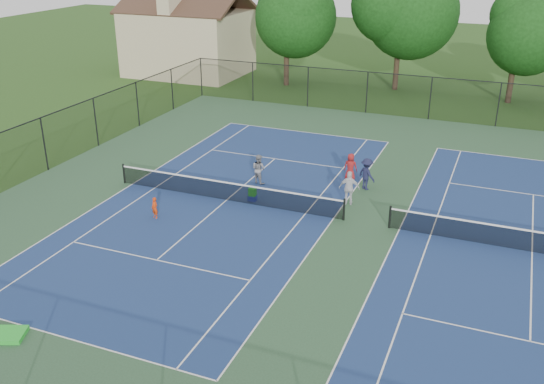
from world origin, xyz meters
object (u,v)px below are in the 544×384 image
at_px(instructor, 259,169).
at_px(ball_crate, 252,198).
at_px(bystander_b, 367,174).
at_px(child_player, 155,208).
at_px(tree_back_b, 401,8).
at_px(bystander_c, 351,167).
at_px(tree_back_a, 287,13).
at_px(ball_hopper, 252,192).
at_px(clapboard_house, 188,40).
at_px(tree_back_c, 519,30).
at_px(bystander_a, 349,188).

bearing_deg(instructor, ball_crate, 123.61).
bearing_deg(bystander_b, child_player, 74.55).
bearing_deg(child_player, tree_back_b, 99.89).
relative_size(bystander_b, bystander_c, 1.13).
bearing_deg(tree_back_a, bystander_b, -59.06).
height_order(instructor, ball_hopper, instructor).
relative_size(clapboard_house, bystander_b, 6.49).
height_order(tree_back_b, ball_hopper, tree_back_b).
distance_m(child_player, bystander_b, 10.77).
distance_m(tree_back_a, ball_hopper, 25.26).
height_order(tree_back_b, ball_crate, tree_back_b).
height_order(tree_back_b, tree_back_c, tree_back_b).
bearing_deg(bystander_c, tree_back_b, -86.13).
bearing_deg(bystander_a, tree_back_a, -72.90).
xyz_separation_m(tree_back_a, bystander_a, (11.68, -22.19, -5.19)).
xyz_separation_m(tree_back_c, bystander_c, (-7.09, -20.12, -4.74)).
height_order(ball_crate, ball_hopper, ball_hopper).
relative_size(tree_back_a, ball_hopper, 22.91).
height_order(tree_back_b, child_player, tree_back_b).
height_order(tree_back_b, bystander_b, tree_back_b).
distance_m(tree_back_b, tree_back_c, 9.12).
xyz_separation_m(instructor, bystander_a, (5.11, -0.87, 0.06)).
xyz_separation_m(tree_back_b, tree_back_c, (9.00, -1.00, -1.11)).
bearing_deg(bystander_b, ball_hopper, 70.29).
bearing_deg(clapboard_house, tree_back_b, 3.01).
distance_m(tree_back_c, child_player, 31.80).
bearing_deg(tree_back_a, ball_hopper, -73.01).
bearing_deg(tree_back_c, tree_back_b, 173.66).
distance_m(tree_back_a, tree_back_c, 18.04).
bearing_deg(clapboard_house, tree_back_a, -5.71).
relative_size(child_player, instructor, 0.65).
height_order(tree_back_c, ball_crate, tree_back_c).
bearing_deg(bystander_b, instructor, 47.35).
distance_m(tree_back_c, ball_crate, 27.36).
xyz_separation_m(child_player, ball_hopper, (3.37, 3.47, -0.04)).
distance_m(tree_back_a, ball_crate, 25.33).
height_order(tree_back_a, instructor, tree_back_a).
xyz_separation_m(tree_back_b, ball_crate, (-1.80, -25.56, -6.46)).
xyz_separation_m(tree_back_c, instructor, (-11.43, -22.32, -4.70)).
relative_size(tree_back_b, bystander_a, 5.91).
xyz_separation_m(clapboard_house, instructor, (16.57, -22.32, -2.31)).
xyz_separation_m(tree_back_a, ball_hopper, (7.20, -23.56, -5.57)).
bearing_deg(child_player, clapboard_house, 136.25).
xyz_separation_m(child_player, ball_crate, (3.37, 3.47, -0.37)).
height_order(clapboard_house, bystander_a, clapboard_house).
bearing_deg(tree_back_a, instructor, -72.87).
distance_m(tree_back_c, bystander_a, 24.47).
distance_m(instructor, ball_hopper, 2.35).
bearing_deg(child_player, bystander_a, 51.64).
bearing_deg(clapboard_house, tree_back_c, 0.00).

